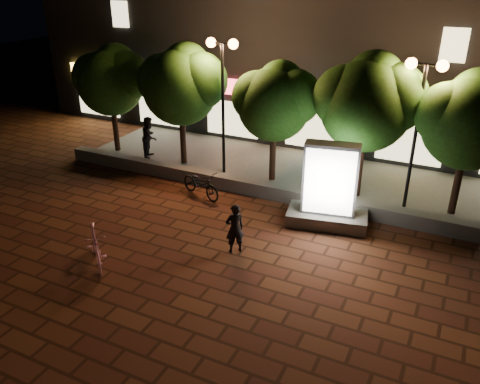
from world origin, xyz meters
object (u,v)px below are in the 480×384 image
Objects in this scene: tree_mid at (276,99)px; tree_far_right at (473,117)px; tree_left at (182,82)px; rider at (235,228)px; tree_right at (369,100)px; tree_far_left at (112,78)px; ad_kiosk at (329,193)px; pedestrian at (150,137)px; street_lamp_right at (422,97)px; scooter_parked at (201,184)px; street_lamp_left at (222,73)px; scooter_pink at (96,247)px.

tree_far_right is at bearing 0.00° from tree_mid.
rider is at bearing -46.97° from tree_left.
rider is (-2.37, -5.28, -2.80)m from tree_right.
tree_far_left is 1.69× the size of ad_kiosk.
pedestrian is at bearing -82.20° from rider.
rider is 0.87× the size of pedestrian.
tree_far_right is (3.20, -0.00, -0.20)m from tree_right.
scooter_parked is (-6.78, -2.20, -3.40)m from street_lamp_right.
street_lamp_left reaches higher than ad_kiosk.
tree_right reaches higher than tree_left.
tree_far_right is 9.15m from scooter_parked.
street_lamp_right reaches higher than tree_mid.
tree_right reaches higher than ad_kiosk.
rider is (4.93, -5.28, -2.68)m from tree_left.
tree_left is at bearing 180.00° from tree_far_right.
tree_mid reaches higher than ad_kiosk.
tree_far_left is 3.51m from tree_left.
ad_kiosk is at bearing -133.36° from street_lamp_right.
tree_right is at bearing 6.47° from scooter_pink.
tree_left is at bearing -107.15° from pedestrian.
tree_mid is (4.00, -0.00, -0.23)m from tree_left.
tree_mid is 2.39× the size of scooter_parked.
tree_far_left is at bearing -180.00° from tree_right.
ad_kiosk reaches higher than scooter_pink.
street_lamp_left is (-8.55, -0.26, 0.66)m from tree_far_right.
scooter_pink is 1.07× the size of pedestrian.
scooter_pink is 3.89m from rider.
tree_mid is at bearing 26.28° from scooter_pink.
pedestrian is at bearing -2.09° from tree_far_left.
pedestrian is (-8.60, 2.41, -0.14)m from ad_kiosk.
scooter_parked is (-5.14, -2.46, -3.07)m from tree_right.
rider is 0.81× the size of scooter_parked.
street_lamp_right is at bearing -1.21° from tree_far_left.
tree_far_right is at bearing 9.61° from street_lamp_right.
ad_kiosk is 8.93m from pedestrian.
pedestrian is (-3.69, 0.20, -3.07)m from street_lamp_left.
scooter_pink is at bearing -126.15° from tree_right.
street_lamp_right is at bearing -1.68° from tree_left.
street_lamp_right is at bearing -3.04° from tree_mid.
street_lamp_right is at bearing -172.84° from rider.
rider is at bearing -147.29° from pedestrian.
tree_far_left is 0.89× the size of street_lamp_left.
tree_left is 2.05m from street_lamp_left.
tree_mid is 2.22m from street_lamp_left.
tree_far_left is 5.50m from street_lamp_left.
street_lamp_left is at bearing 41.32° from scooter_pink.
tree_right is 9.83m from scooter_pink.
scooter_pink is (-5.08, -5.09, -0.54)m from ad_kiosk.
tree_mid is (7.50, -0.00, -0.08)m from tree_far_left.
street_lamp_left reaches higher than tree_far_right.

